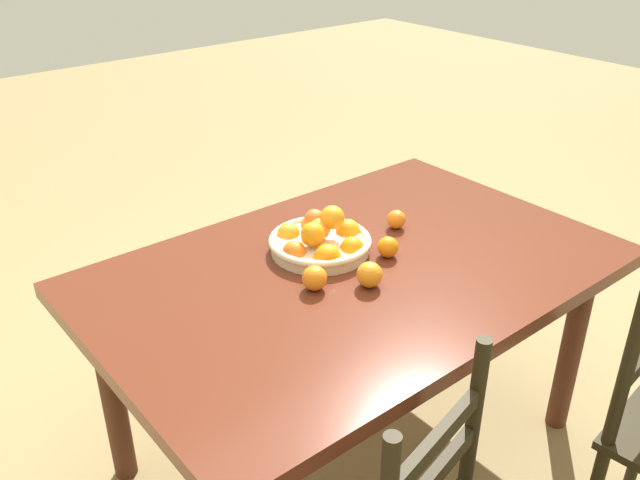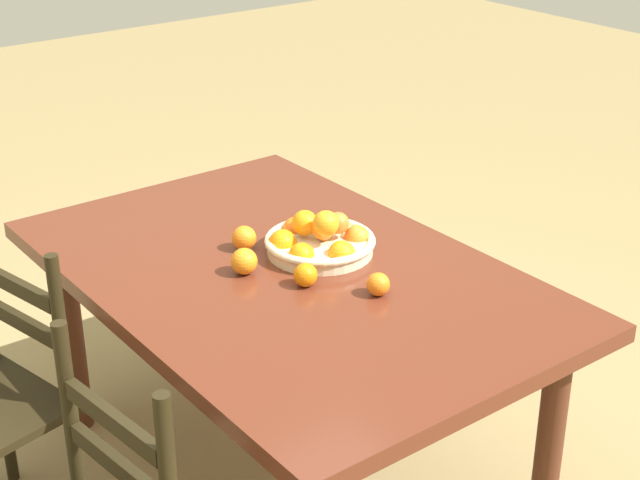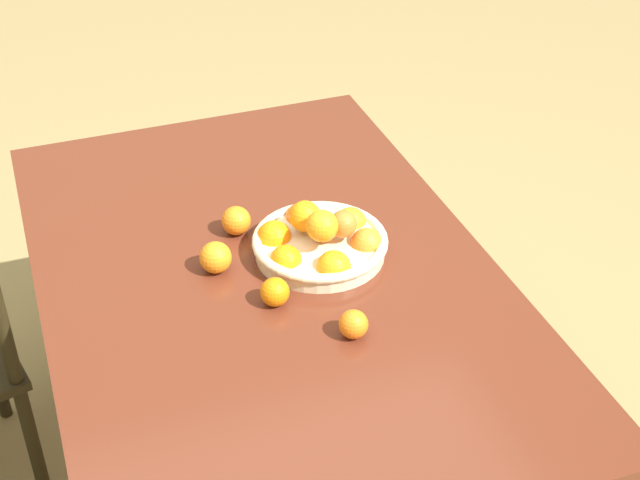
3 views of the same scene
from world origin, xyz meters
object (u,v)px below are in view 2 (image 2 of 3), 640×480
orange_loose_1 (244,238)px  orange_loose_2 (244,261)px  orange_loose_3 (378,284)px  fruit_bowl (320,241)px  orange_loose_0 (305,275)px  dining_table (287,295)px

orange_loose_1 → orange_loose_2: (-0.13, 0.09, 0.00)m
orange_loose_3 → fruit_bowl: bearing=-6.3°
orange_loose_1 → orange_loose_3: 0.47m
orange_loose_3 → orange_loose_0: bearing=37.7°
fruit_bowl → orange_loose_2: (0.02, 0.25, -0.00)m
dining_table → orange_loose_2: orange_loose_2 is taller
orange_loose_0 → orange_loose_2: (0.16, 0.09, 0.00)m
orange_loose_0 → orange_loose_2: orange_loose_2 is taller
fruit_bowl → orange_loose_0: (-0.14, 0.16, -0.01)m
fruit_bowl → orange_loose_3: (-0.30, 0.03, -0.01)m
dining_table → orange_loose_0: 0.16m
orange_loose_0 → fruit_bowl: bearing=-47.8°
dining_table → orange_loose_3: (-0.27, -0.10, 0.12)m
orange_loose_1 → orange_loose_3: size_ratio=1.14×
orange_loose_2 → orange_loose_1: bearing=-33.2°
orange_loose_3 → orange_loose_1: bearing=15.7°
fruit_bowl → orange_loose_1: 0.22m
dining_table → fruit_bowl: bearing=-78.9°
orange_loose_0 → orange_loose_3: bearing=-142.3°
orange_loose_1 → orange_loose_2: bearing=146.8°
orange_loose_1 → dining_table: bearing=-172.4°
fruit_bowl → orange_loose_3: 0.30m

